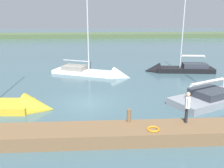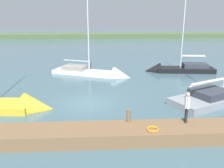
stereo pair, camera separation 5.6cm
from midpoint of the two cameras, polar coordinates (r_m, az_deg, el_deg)
The scene contains 8 objects.
ground_plane at distance 18.76m, azimuth -5.65°, elevation -4.51°, with size 200.00×200.00×0.00m, color #42606B.
far_shoreline at distance 71.96m, azimuth -3.98°, elevation 10.93°, with size 180.00×8.00×2.40m, color #4C603D.
dock_pier at distance 13.33m, azimuth -6.66°, elevation -11.84°, with size 25.16×1.93×0.75m, color brown.
mooring_post_near at distance 13.68m, azimuth 4.07°, elevation -7.48°, with size 0.24×0.24×0.76m, color brown.
life_ring_buoy at distance 13.07m, azimuth 9.78°, elevation -10.48°, with size 0.66×0.66×0.10m, color orange.
sailboat_far_left at distance 29.62m, azimuth 14.81°, elevation 3.15°, with size 8.19×2.82×9.21m.
sailboat_far_right at distance 27.15m, azimuth -3.49°, elevation 2.32°, with size 9.22×5.42×10.65m.
person_on_dock at distance 14.02m, azimuth 17.46°, elevation -4.74°, with size 0.33×0.65×1.78m.
Camera 2 is at (-0.88, 17.53, 6.63)m, focal length 38.63 mm.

